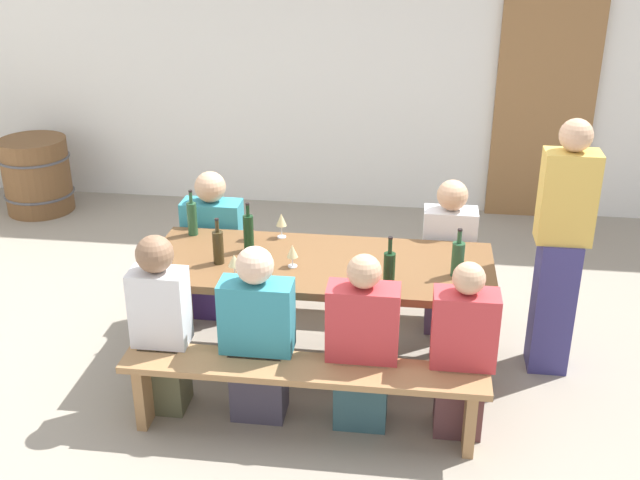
% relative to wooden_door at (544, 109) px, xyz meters
% --- Properties ---
extents(ground_plane, '(24.00, 24.00, 0.00)m').
position_rel_wooden_door_xyz_m(ground_plane, '(-1.71, -2.88, -1.05)').
color(ground_plane, gray).
extents(back_wall, '(14.00, 0.20, 3.20)m').
position_rel_wooden_door_xyz_m(back_wall, '(-1.71, 0.14, 0.55)').
color(back_wall, silver).
rests_on(back_wall, ground).
extents(wooden_door, '(0.90, 0.06, 2.10)m').
position_rel_wooden_door_xyz_m(wooden_door, '(0.00, 0.00, 0.00)').
color(wooden_door, olive).
rests_on(wooden_door, ground).
extents(tasting_table, '(2.17, 0.86, 0.75)m').
position_rel_wooden_door_xyz_m(tasting_table, '(-1.71, -2.88, -0.37)').
color(tasting_table, brown).
rests_on(tasting_table, ground).
extents(bench_near, '(2.07, 0.30, 0.45)m').
position_rel_wooden_door_xyz_m(bench_near, '(-1.71, -3.60, -0.69)').
color(bench_near, '#9E7247').
rests_on(bench_near, ground).
extents(bench_far, '(2.07, 0.30, 0.45)m').
position_rel_wooden_door_xyz_m(bench_far, '(-1.71, -2.15, -0.69)').
color(bench_far, '#9E7247').
rests_on(bench_far, ground).
extents(wine_bottle_0, '(0.07, 0.07, 0.33)m').
position_rel_wooden_door_xyz_m(wine_bottle_0, '(-1.26, -3.17, -0.18)').
color(wine_bottle_0, '#143319').
rests_on(wine_bottle_0, tasting_table).
extents(wine_bottle_1, '(0.08, 0.08, 0.31)m').
position_rel_wooden_door_xyz_m(wine_bottle_1, '(-0.86, -2.96, -0.18)').
color(wine_bottle_1, '#234C2D').
rests_on(wine_bottle_1, tasting_table).
extents(wine_bottle_2, '(0.07, 0.07, 0.30)m').
position_rel_wooden_door_xyz_m(wine_bottle_2, '(-2.33, -2.97, -0.19)').
color(wine_bottle_2, '#332814').
rests_on(wine_bottle_2, tasting_table).
extents(wine_bottle_3, '(0.07, 0.07, 0.33)m').
position_rel_wooden_door_xyz_m(wine_bottle_3, '(-2.19, -2.76, -0.17)').
color(wine_bottle_3, '#143319').
rests_on(wine_bottle_3, tasting_table).
extents(wine_bottle_4, '(0.07, 0.07, 0.32)m').
position_rel_wooden_door_xyz_m(wine_bottle_4, '(-2.62, -2.56, -0.18)').
color(wine_bottle_4, '#234C2D').
rests_on(wine_bottle_4, tasting_table).
extents(wine_glass_0, '(0.08, 0.08, 0.15)m').
position_rel_wooden_door_xyz_m(wine_glass_0, '(-2.19, -3.16, -0.19)').
color(wine_glass_0, silver).
rests_on(wine_glass_0, tasting_table).
extents(wine_glass_1, '(0.07, 0.07, 0.15)m').
position_rel_wooden_door_xyz_m(wine_glass_1, '(-1.87, -2.96, -0.20)').
color(wine_glass_1, silver).
rests_on(wine_glass_1, tasting_table).
extents(wine_glass_2, '(0.07, 0.07, 0.15)m').
position_rel_wooden_door_xyz_m(wine_glass_2, '(-2.22, -2.60, -0.20)').
color(wine_glass_2, silver).
rests_on(wine_glass_2, tasting_table).
extents(wine_glass_3, '(0.07, 0.07, 0.17)m').
position_rel_wooden_door_xyz_m(wine_glass_3, '(-2.01, -2.53, -0.18)').
color(wine_glass_3, silver).
rests_on(wine_glass_3, tasting_table).
extents(seated_guest_near_0, '(0.32, 0.24, 1.13)m').
position_rel_wooden_door_xyz_m(seated_guest_near_0, '(-2.57, -3.45, -0.50)').
color(seated_guest_near_0, brown).
rests_on(seated_guest_near_0, ground).
extents(seated_guest_near_1, '(0.42, 0.24, 1.09)m').
position_rel_wooden_door_xyz_m(seated_guest_near_1, '(-2.00, -3.45, -0.53)').
color(seated_guest_near_1, '#3E3847').
rests_on(seated_guest_near_1, ground).
extents(seated_guest_near_2, '(0.41, 0.24, 1.08)m').
position_rel_wooden_door_xyz_m(seated_guest_near_2, '(-1.39, -3.45, -0.54)').
color(seated_guest_near_2, '#2F525A').
rests_on(seated_guest_near_2, ground).
extents(seated_guest_near_3, '(0.36, 0.24, 1.07)m').
position_rel_wooden_door_xyz_m(seated_guest_near_3, '(-0.83, -3.45, -0.55)').
color(seated_guest_near_3, '#563134').
rests_on(seated_guest_near_3, ground).
extents(seated_guest_far_0, '(0.42, 0.24, 1.11)m').
position_rel_wooden_door_xyz_m(seated_guest_far_0, '(-2.55, -2.30, -0.52)').
color(seated_guest_far_0, '#3D286B').
rests_on(seated_guest_far_0, ground).
extents(seated_guest_far_1, '(0.36, 0.24, 1.12)m').
position_rel_wooden_door_xyz_m(seated_guest_far_1, '(-0.89, -2.30, -0.51)').
color(seated_guest_far_1, '#533A59').
rests_on(seated_guest_far_1, ground).
extents(standing_host, '(0.33, 0.24, 1.68)m').
position_rel_wooden_door_xyz_m(standing_host, '(-0.23, -2.70, -0.23)').
color(standing_host, navy).
rests_on(standing_host, ground).
extents(wine_barrel, '(0.67, 0.67, 0.73)m').
position_rel_wooden_door_xyz_m(wine_barrel, '(-4.80, -0.50, -0.69)').
color(wine_barrel, brown).
rests_on(wine_barrel, ground).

